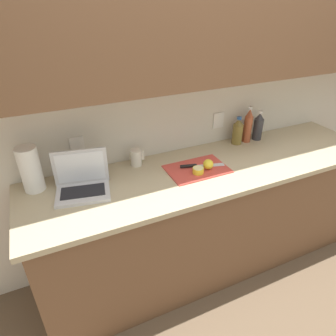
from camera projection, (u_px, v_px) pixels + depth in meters
ground_plane at (205, 259)px, 2.48m from camera, size 12.00×12.00×0.00m
wall_back at (200, 57)px, 1.89m from camera, size 5.20×0.38×2.60m
counter_unit at (211, 216)px, 2.26m from camera, size 2.52×0.65×0.89m
laptop at (82, 182)px, 1.76m from camera, size 0.35×0.28×0.24m
cutting_board at (197, 169)px, 1.99m from camera, size 0.40×0.27×0.01m
knife at (195, 166)px, 2.00m from camera, size 0.30×0.11×0.02m
lemon_half_cut at (198, 170)px, 1.93m from camera, size 0.07×0.07×0.04m
lemon_whole_beside at (208, 164)px, 1.97m from camera, size 0.07×0.07×0.07m
bottle_green_soda at (258, 127)px, 2.36m from camera, size 0.07×0.07×0.24m
bottle_oil_tall at (248, 126)px, 2.31m from camera, size 0.06×0.06×0.28m
bottle_water_clear at (238, 132)px, 2.29m from camera, size 0.08×0.08×0.22m
measuring_cup at (136, 158)px, 2.02m from camera, size 0.10×0.08×0.11m
paper_towel_roll at (30, 169)px, 1.73m from camera, size 0.12×0.12×0.28m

